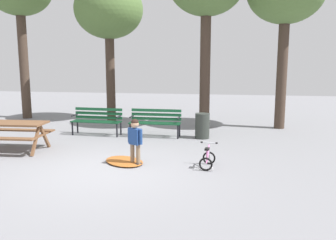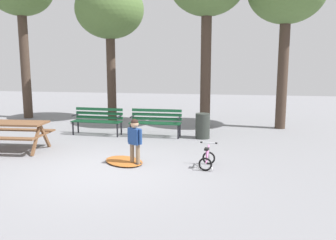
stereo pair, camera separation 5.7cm
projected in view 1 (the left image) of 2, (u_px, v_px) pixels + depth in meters
The scene contains 9 objects.
ground at pixel (105, 171), 7.76m from camera, with size 36.00×36.00×0.00m, color gray.
picnic_table at pixel (11, 129), 9.37m from camera, with size 1.87×1.43×0.79m.
park_bench_far_left at pixel (97, 119), 11.44m from camera, with size 1.62×0.53×0.85m.
park_bench_left at pixel (155, 120), 11.17m from camera, with size 1.61×0.48×0.85m.
child_standing at pixel (135, 138), 8.04m from camera, with size 0.37×0.26×1.07m.
kids_bicycle at pixel (207, 159), 7.94m from camera, with size 0.40×0.58×0.54m.
leaf_pile at pixel (124, 161), 8.36m from camera, with size 1.07×0.75×0.07m, color #9E5623.
trash_bin at pixel (202, 126), 10.93m from camera, with size 0.44×0.44×0.77m, color #2D332D.
tree_left at pixel (109, 11), 13.51m from camera, with size 2.60×2.60×5.37m.
Camera 1 is at (2.56, -7.15, 2.37)m, focal length 38.18 mm.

